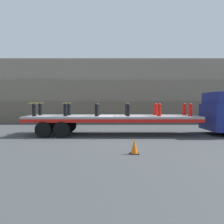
{
  "coord_description": "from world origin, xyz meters",
  "views": [
    {
      "loc": [
        -0.02,
        -13.78,
        2.09
      ],
      "look_at": [
        0.02,
        0.0,
        1.43
      ],
      "focal_mm": 35.0,
      "sensor_mm": 36.0,
      "label": 1
    }
  ],
  "objects_px": {
    "fire_hydrant_black_near_1": "(65,110)",
    "fire_hydrant_black_near_3": "(127,110)",
    "fire_hydrant_black_far_2": "(97,109)",
    "fire_hydrant_black_far_3": "(126,109)",
    "fire_hydrant_black_far_1": "(69,109)",
    "flatbed_trailer": "(100,119)",
    "fire_hydrant_red_near_5": "(190,110)",
    "fire_hydrant_black_near_2": "(96,110)",
    "fire_hydrant_red_near_4": "(159,110)",
    "fire_hydrant_black_far_0": "(40,109)",
    "fire_hydrant_red_far_4": "(155,109)",
    "traffic_cone": "(134,147)",
    "fire_hydrant_black_near_0": "(34,110)",
    "fire_hydrant_red_far_5": "(184,109)"
  },
  "relations": [
    {
      "from": "fire_hydrant_black_near_1",
      "to": "fire_hydrant_black_near_2",
      "type": "xyz_separation_m",
      "value": [
        1.9,
        0.0,
        0.0
      ]
    },
    {
      "from": "fire_hydrant_black_near_0",
      "to": "fire_hydrant_black_far_0",
      "type": "height_order",
      "value": "same"
    },
    {
      "from": "fire_hydrant_black_near_1",
      "to": "fire_hydrant_black_near_3",
      "type": "xyz_separation_m",
      "value": [
        3.8,
        0.0,
        0.0
      ]
    },
    {
      "from": "fire_hydrant_black_far_0",
      "to": "fire_hydrant_red_far_5",
      "type": "distance_m",
      "value": 9.49
    },
    {
      "from": "flatbed_trailer",
      "to": "traffic_cone",
      "type": "xyz_separation_m",
      "value": [
        1.64,
        -5.14,
        -0.69
      ]
    },
    {
      "from": "fire_hydrant_red_near_4",
      "to": "fire_hydrant_black_far_2",
      "type": "bearing_deg",
      "value": 163.52
    },
    {
      "from": "fire_hydrant_black_far_3",
      "to": "fire_hydrant_black_far_2",
      "type": "bearing_deg",
      "value": 180.0
    },
    {
      "from": "fire_hydrant_black_far_1",
      "to": "fire_hydrant_red_far_5",
      "type": "bearing_deg",
      "value": 0.0
    },
    {
      "from": "flatbed_trailer",
      "to": "fire_hydrant_black_near_3",
      "type": "relative_size",
      "value": 13.35
    },
    {
      "from": "flatbed_trailer",
      "to": "fire_hydrant_black_near_2",
      "type": "relative_size",
      "value": 13.35
    },
    {
      "from": "flatbed_trailer",
      "to": "fire_hydrant_black_far_3",
      "type": "distance_m",
      "value": 1.9
    },
    {
      "from": "fire_hydrant_black_near_0",
      "to": "fire_hydrant_red_far_4",
      "type": "height_order",
      "value": "same"
    },
    {
      "from": "fire_hydrant_red_near_5",
      "to": "fire_hydrant_red_far_5",
      "type": "height_order",
      "value": "same"
    },
    {
      "from": "fire_hydrant_black_near_0",
      "to": "fire_hydrant_red_near_5",
      "type": "xyz_separation_m",
      "value": [
        9.49,
        0.0,
        0.0
      ]
    },
    {
      "from": "fire_hydrant_red_far_4",
      "to": "fire_hydrant_red_near_5",
      "type": "relative_size",
      "value": 1.0
    },
    {
      "from": "fire_hydrant_black_near_0",
      "to": "fire_hydrant_black_far_0",
      "type": "relative_size",
      "value": 1.0
    },
    {
      "from": "fire_hydrant_black_near_1",
      "to": "fire_hydrant_red_near_4",
      "type": "relative_size",
      "value": 1.0
    },
    {
      "from": "fire_hydrant_black_near_0",
      "to": "fire_hydrant_black_near_3",
      "type": "height_order",
      "value": "same"
    },
    {
      "from": "fire_hydrant_black_far_1",
      "to": "fire_hydrant_red_near_5",
      "type": "xyz_separation_m",
      "value": [
        7.59,
        -1.12,
        0.0
      ]
    },
    {
      "from": "fire_hydrant_black_near_2",
      "to": "fire_hydrant_black_far_3",
      "type": "bearing_deg",
      "value": 30.61
    },
    {
      "from": "fire_hydrant_red_far_4",
      "to": "traffic_cone",
      "type": "xyz_separation_m",
      "value": [
        -1.97,
        -5.71,
        -1.3
      ]
    },
    {
      "from": "fire_hydrant_black_far_3",
      "to": "fire_hydrant_black_near_3",
      "type": "bearing_deg",
      "value": -90.0
    },
    {
      "from": "fire_hydrant_black_far_3",
      "to": "fire_hydrant_black_near_0",
      "type": "bearing_deg",
      "value": -168.85
    },
    {
      "from": "fire_hydrant_black_near_2",
      "to": "fire_hydrant_red_far_5",
      "type": "distance_m",
      "value": 5.8
    },
    {
      "from": "fire_hydrant_black_far_0",
      "to": "fire_hydrant_red_near_5",
      "type": "height_order",
      "value": "same"
    },
    {
      "from": "fire_hydrant_red_near_5",
      "to": "fire_hydrant_black_near_3",
      "type": "bearing_deg",
      "value": 180.0
    },
    {
      "from": "flatbed_trailer",
      "to": "fire_hydrant_red_far_4",
      "type": "height_order",
      "value": "fire_hydrant_red_far_4"
    },
    {
      "from": "fire_hydrant_black_near_2",
      "to": "fire_hydrant_red_far_4",
      "type": "xyz_separation_m",
      "value": [
        3.8,
        1.12,
        0.0
      ]
    },
    {
      "from": "fire_hydrant_red_far_4",
      "to": "fire_hydrant_black_near_2",
      "type": "bearing_deg",
      "value": -163.52
    },
    {
      "from": "fire_hydrant_black_far_1",
      "to": "fire_hydrant_black_far_3",
      "type": "bearing_deg",
      "value": 0.0
    },
    {
      "from": "fire_hydrant_black_far_2",
      "to": "fire_hydrant_black_far_3",
      "type": "xyz_separation_m",
      "value": [
        1.9,
        0.0,
        0.0
      ]
    },
    {
      "from": "fire_hydrant_black_near_2",
      "to": "fire_hydrant_black_far_2",
      "type": "bearing_deg",
      "value": 90.0
    },
    {
      "from": "fire_hydrant_black_near_0",
      "to": "fire_hydrant_black_near_2",
      "type": "height_order",
      "value": "same"
    },
    {
      "from": "fire_hydrant_red_far_5",
      "to": "traffic_cone",
      "type": "height_order",
      "value": "fire_hydrant_red_far_5"
    },
    {
      "from": "fire_hydrant_black_near_3",
      "to": "fire_hydrant_black_far_3",
      "type": "xyz_separation_m",
      "value": [
        0.0,
        1.12,
        0.0
      ]
    },
    {
      "from": "fire_hydrant_red_near_5",
      "to": "traffic_cone",
      "type": "relative_size",
      "value": 1.36
    },
    {
      "from": "fire_hydrant_red_far_4",
      "to": "fire_hydrant_red_near_5",
      "type": "xyz_separation_m",
      "value": [
        1.9,
        -1.12,
        0.0
      ]
    },
    {
      "from": "fire_hydrant_black_near_1",
      "to": "fire_hydrant_black_near_3",
      "type": "height_order",
      "value": "same"
    },
    {
      "from": "flatbed_trailer",
      "to": "fire_hydrant_black_far_2",
      "type": "height_order",
      "value": "fire_hydrant_black_far_2"
    },
    {
      "from": "fire_hydrant_black_near_2",
      "to": "traffic_cone",
      "type": "xyz_separation_m",
      "value": [
        1.83,
        -4.58,
        -1.3
      ]
    },
    {
      "from": "fire_hydrant_black_far_2",
      "to": "fire_hydrant_red_near_4",
      "type": "height_order",
      "value": "same"
    },
    {
      "from": "flatbed_trailer",
      "to": "fire_hydrant_red_near_5",
      "type": "bearing_deg",
      "value": -5.82
    },
    {
      "from": "fire_hydrant_black_far_0",
      "to": "fire_hydrant_black_far_1",
      "type": "relative_size",
      "value": 1.0
    },
    {
      "from": "fire_hydrant_red_near_4",
      "to": "fire_hydrant_red_far_4",
      "type": "distance_m",
      "value": 1.12
    },
    {
      "from": "fire_hydrant_black_far_0",
      "to": "fire_hydrant_black_near_3",
      "type": "relative_size",
      "value": 1.0
    },
    {
      "from": "traffic_cone",
      "to": "flatbed_trailer",
      "type": "bearing_deg",
      "value": 107.68
    },
    {
      "from": "fire_hydrant_red_far_4",
      "to": "traffic_cone",
      "type": "bearing_deg",
      "value": -109.03
    },
    {
      "from": "fire_hydrant_red_far_5",
      "to": "fire_hydrant_black_near_3",
      "type": "bearing_deg",
      "value": -163.52
    },
    {
      "from": "fire_hydrant_red_far_4",
      "to": "fire_hydrant_black_far_1",
      "type": "bearing_deg",
      "value": 180.0
    },
    {
      "from": "fire_hydrant_black_near_1",
      "to": "fire_hydrant_black_near_0",
      "type": "bearing_deg",
      "value": 180.0
    }
  ]
}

